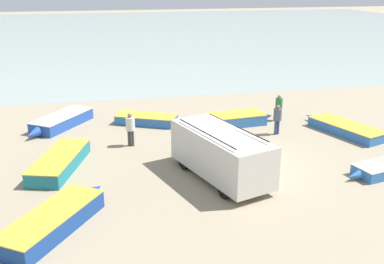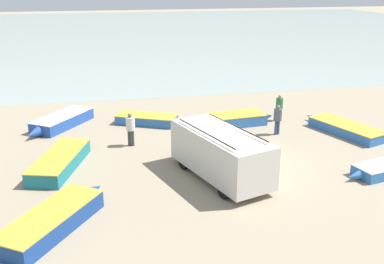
{
  "view_description": "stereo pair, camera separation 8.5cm",
  "coord_description": "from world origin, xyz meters",
  "px_view_note": "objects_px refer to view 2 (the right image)",
  "views": [
    {
      "loc": [
        -6.22,
        -18.68,
        8.19
      ],
      "look_at": [
        -1.79,
        1.48,
        1.0
      ],
      "focal_mm": 42.0,
      "sensor_mm": 36.0,
      "label": 1
    },
    {
      "loc": [
        -6.13,
        -18.69,
        8.19
      ],
      "look_at": [
        -1.79,
        1.48,
        1.0
      ],
      "focal_mm": 42.0,
      "sensor_mm": 36.0,
      "label": 2
    }
  ],
  "objects_px": {
    "fisherman_0": "(279,105)",
    "fisherman_1": "(278,117)",
    "fishing_rowboat_1": "(54,219)",
    "fishing_rowboat_5": "(61,160)",
    "fishing_rowboat_3": "(149,119)",
    "parked_van": "(220,153)",
    "fishing_rowboat_0": "(238,119)",
    "fisherman_2": "(130,126)",
    "fishing_rowboat_6": "(61,121)",
    "fishing_rowboat_2": "(345,128)"
  },
  "relations": [
    {
      "from": "fishing_rowboat_1",
      "to": "fishing_rowboat_6",
      "type": "xyz_separation_m",
      "value": [
        -0.44,
        11.27,
        -0.0
      ]
    },
    {
      "from": "fishing_rowboat_5",
      "to": "fisherman_1",
      "type": "bearing_deg",
      "value": -62.4
    },
    {
      "from": "fishing_rowboat_6",
      "to": "fisherman_1",
      "type": "height_order",
      "value": "fisherman_1"
    },
    {
      "from": "fishing_rowboat_2",
      "to": "fisherman_0",
      "type": "relative_size",
      "value": 3.31
    },
    {
      "from": "fishing_rowboat_0",
      "to": "fisherman_0",
      "type": "xyz_separation_m",
      "value": [
        2.57,
        0.14,
        0.64
      ]
    },
    {
      "from": "fishing_rowboat_3",
      "to": "fisherman_1",
      "type": "relative_size",
      "value": 2.53
    },
    {
      "from": "fisherman_0",
      "to": "fisherman_1",
      "type": "xyz_separation_m",
      "value": [
        -1.06,
        -2.31,
        0.04
      ]
    },
    {
      "from": "parked_van",
      "to": "fishing_rowboat_5",
      "type": "xyz_separation_m",
      "value": [
        -6.69,
        2.65,
        -0.83
      ]
    },
    {
      "from": "fishing_rowboat_3",
      "to": "fishing_rowboat_5",
      "type": "relative_size",
      "value": 0.79
    },
    {
      "from": "parked_van",
      "to": "fishing_rowboat_3",
      "type": "xyz_separation_m",
      "value": [
        -2.06,
        8.05,
        -0.88
      ]
    },
    {
      "from": "fishing_rowboat_5",
      "to": "parked_van",
      "type": "bearing_deg",
      "value": -94.5
    },
    {
      "from": "fishing_rowboat_0",
      "to": "fishing_rowboat_1",
      "type": "distance_m",
      "value": 13.61
    },
    {
      "from": "fishing_rowboat_0",
      "to": "fishing_rowboat_6",
      "type": "height_order",
      "value": "fishing_rowboat_6"
    },
    {
      "from": "fisherman_1",
      "to": "parked_van",
      "type": "bearing_deg",
      "value": 117.17
    },
    {
      "from": "fisherman_1",
      "to": "fishing_rowboat_5",
      "type": "bearing_deg",
      "value": 81.51
    },
    {
      "from": "fishing_rowboat_1",
      "to": "fisherman_0",
      "type": "relative_size",
      "value": 3.05
    },
    {
      "from": "fishing_rowboat_3",
      "to": "fisherman_2",
      "type": "bearing_deg",
      "value": -85.43
    },
    {
      "from": "fishing_rowboat_1",
      "to": "fishing_rowboat_5",
      "type": "bearing_deg",
      "value": 35.08
    },
    {
      "from": "fishing_rowboat_6",
      "to": "fisherman_0",
      "type": "height_order",
      "value": "fisherman_0"
    },
    {
      "from": "parked_van",
      "to": "fishing_rowboat_6",
      "type": "xyz_separation_m",
      "value": [
        -7.06,
        8.57,
        -0.82
      ]
    },
    {
      "from": "fishing_rowboat_2",
      "to": "fisherman_0",
      "type": "height_order",
      "value": "fisherman_0"
    },
    {
      "from": "fisherman_0",
      "to": "parked_van",
      "type": "bearing_deg",
      "value": 172.5
    },
    {
      "from": "parked_van",
      "to": "fishing_rowboat_3",
      "type": "height_order",
      "value": "parked_van"
    },
    {
      "from": "fishing_rowboat_5",
      "to": "fishing_rowboat_6",
      "type": "bearing_deg",
      "value": 20.61
    },
    {
      "from": "fishing_rowboat_0",
      "to": "fisherman_2",
      "type": "height_order",
      "value": "fisherman_2"
    },
    {
      "from": "fishing_rowboat_2",
      "to": "fisherman_1",
      "type": "height_order",
      "value": "fisherman_1"
    },
    {
      "from": "fishing_rowboat_0",
      "to": "fishing_rowboat_1",
      "type": "relative_size",
      "value": 0.84
    },
    {
      "from": "fishing_rowboat_6",
      "to": "fishing_rowboat_0",
      "type": "bearing_deg",
      "value": 115.9
    },
    {
      "from": "fishing_rowboat_3",
      "to": "fisherman_1",
      "type": "distance_m",
      "value": 7.42
    },
    {
      "from": "fishing_rowboat_6",
      "to": "fisherman_0",
      "type": "xyz_separation_m",
      "value": [
        12.66,
        -1.52,
        0.62
      ]
    },
    {
      "from": "fishing_rowboat_1",
      "to": "fishing_rowboat_2",
      "type": "distance_m",
      "value": 16.42
    },
    {
      "from": "parked_van",
      "to": "fishing_rowboat_1",
      "type": "xyz_separation_m",
      "value": [
        -6.62,
        -2.71,
        -0.82
      ]
    },
    {
      "from": "fishing_rowboat_0",
      "to": "fishing_rowboat_6",
      "type": "relative_size",
      "value": 0.9
    },
    {
      "from": "fishing_rowboat_0",
      "to": "fisherman_2",
      "type": "bearing_deg",
      "value": -166.46
    },
    {
      "from": "fisherman_0",
      "to": "fishing_rowboat_6",
      "type": "bearing_deg",
      "value": 114.13
    },
    {
      "from": "fishing_rowboat_6",
      "to": "fisherman_2",
      "type": "relative_size",
      "value": 2.63
    },
    {
      "from": "fishing_rowboat_2",
      "to": "fishing_rowboat_1",
      "type": "bearing_deg",
      "value": 95.75
    },
    {
      "from": "parked_van",
      "to": "fishing_rowboat_6",
      "type": "relative_size",
      "value": 1.24
    },
    {
      "from": "fishing_rowboat_3",
      "to": "fishing_rowboat_2",
      "type": "bearing_deg",
      "value": 5.41
    },
    {
      "from": "parked_van",
      "to": "fishing_rowboat_3",
      "type": "relative_size",
      "value": 1.34
    },
    {
      "from": "fishing_rowboat_2",
      "to": "fisherman_0",
      "type": "distance_m",
      "value": 3.99
    },
    {
      "from": "parked_van",
      "to": "fishing_rowboat_0",
      "type": "height_order",
      "value": "parked_van"
    },
    {
      "from": "fishing_rowboat_1",
      "to": "fisherman_0",
      "type": "xyz_separation_m",
      "value": [
        12.22,
        9.75,
        0.62
      ]
    },
    {
      "from": "fishing_rowboat_1",
      "to": "fishing_rowboat_5",
      "type": "xyz_separation_m",
      "value": [
        -0.08,
        5.36,
        -0.01
      ]
    },
    {
      "from": "fishing_rowboat_0",
      "to": "fisherman_1",
      "type": "height_order",
      "value": "fisherman_1"
    },
    {
      "from": "fishing_rowboat_1",
      "to": "fisherman_1",
      "type": "height_order",
      "value": "fisherman_1"
    },
    {
      "from": "fisherman_1",
      "to": "fisherman_2",
      "type": "height_order",
      "value": "fisherman_2"
    },
    {
      "from": "fishing_rowboat_0",
      "to": "fisherman_2",
      "type": "xyz_separation_m",
      "value": [
        -6.41,
        -2.23,
        0.72
      ]
    },
    {
      "from": "fishing_rowboat_3",
      "to": "parked_van",
      "type": "bearing_deg",
      "value": -49.71
    },
    {
      "from": "fishing_rowboat_6",
      "to": "fisherman_1",
      "type": "bearing_deg",
      "value": 106.99
    }
  ]
}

